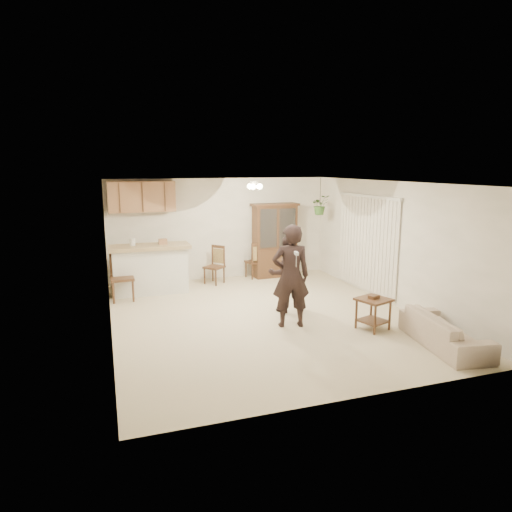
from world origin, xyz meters
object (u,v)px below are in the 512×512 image
object	(u,v)px
child	(287,277)
side_table	(373,313)
sofa	(445,324)
chair_hutch_right	(255,268)
chair_bar	(123,286)
china_hutch	(275,241)
chair_hutch_left	(214,273)
adult	(291,277)

from	to	relation	value
child	side_table	distance (m)	1.80
sofa	chair_hutch_right	distance (m)	5.40
chair_bar	chair_hutch_right	bearing A→B (deg)	16.25
child	chair_bar	world-z (taller)	child
sofa	china_hutch	xyz separation A→B (m)	(-0.88, 5.20, 0.56)
sofa	chair_hutch_left	size ratio (longest dim) A/B	2.05
sofa	chair_hutch_left	xyz separation A→B (m)	(-2.52, 4.96, -0.11)
sofa	chair_bar	world-z (taller)	chair_bar
chair_hutch_left	chair_hutch_right	distance (m)	1.14
adult	chair_hutch_right	size ratio (longest dim) A/B	1.95
chair_hutch_left	adult	bearing A→B (deg)	-30.63
sofa	child	distance (m)	2.98
side_table	chair_bar	xyz separation A→B (m)	(-4.04, 3.19, 0.01)
child	chair_hutch_right	size ratio (longest dim) A/B	1.47
adult	side_table	world-z (taller)	adult
side_table	chair_hutch_left	bearing A→B (deg)	115.51
chair_hutch_right	adult	bearing A→B (deg)	70.73
chair_bar	sofa	bearing A→B (deg)	-42.75
child	side_table	xyz separation A→B (m)	(1.04, -1.42, -0.39)
sofa	china_hutch	distance (m)	5.31
china_hutch	chair_hutch_right	xyz separation A→B (m)	(-0.53, 0.01, -0.66)
chair_bar	china_hutch	bearing A→B (deg)	13.92
sofa	china_hutch	world-z (taller)	china_hutch
sofa	child	world-z (taller)	child
adult	chair_hutch_left	distance (m)	3.44
adult	side_table	bearing A→B (deg)	166.46
child	chair_hutch_left	size ratio (longest dim) A/B	1.48
chair_hutch_left	chair_hutch_right	bearing A→B (deg)	62.17
child	china_hutch	bearing A→B (deg)	-98.32
china_hutch	chair_hutch_right	size ratio (longest dim) A/B	2.03
adult	china_hutch	bearing A→B (deg)	-94.95
child	china_hutch	distance (m)	2.89
adult	chair_bar	size ratio (longest dim) A/B	1.68
adult	china_hutch	world-z (taller)	china_hutch
child	chair_hutch_right	distance (m)	2.81
sofa	chair_hutch_left	world-z (taller)	chair_hutch_left
adult	child	xyz separation A→B (m)	(0.26, 0.81, -0.22)
child	china_hutch	size ratio (longest dim) A/B	0.72
adult	side_table	size ratio (longest dim) A/B	2.82
adult	chair_bar	xyz separation A→B (m)	(-2.74, 2.58, -0.60)
adult	chair_hutch_left	bearing A→B (deg)	-68.52
chair_hutch_left	child	bearing A→B (deg)	-22.06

